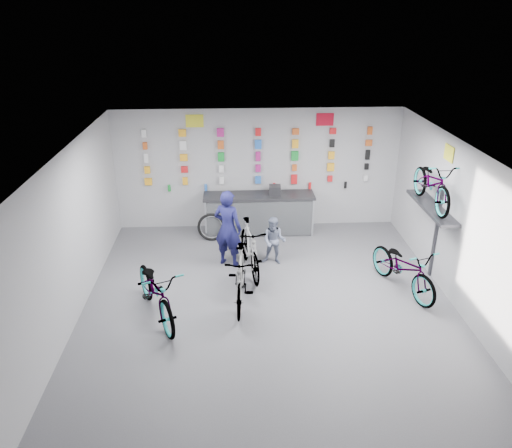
{
  "coord_description": "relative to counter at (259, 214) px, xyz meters",
  "views": [
    {
      "loc": [
        -0.66,
        -7.8,
        5.25
      ],
      "look_at": [
        -0.18,
        1.4,
        1.17
      ],
      "focal_mm": 35.0,
      "sensor_mm": 36.0,
      "label": 1
    }
  ],
  "objects": [
    {
      "name": "bike_service",
      "position": [
        -0.31,
        -1.99,
        0.07
      ],
      "size": [
        0.81,
        1.91,
        1.11
      ],
      "primitive_type": "imported",
      "rotation": [
        0.0,
        0.0,
        0.16
      ],
      "color": "gray",
      "rests_on": "floor"
    },
    {
      "name": "ceiling",
      "position": [
        0.0,
        -3.54,
        2.51
      ],
      "size": [
        8.0,
        8.0,
        0.0
      ],
      "primitive_type": "plane",
      "rotation": [
        3.14,
        0.0,
        0.0
      ],
      "color": "white",
      "rests_on": "wall_back"
    },
    {
      "name": "counter",
      "position": [
        0.0,
        0.0,
        0.0
      ],
      "size": [
        2.7,
        0.66,
        1.0
      ],
      "color": "black",
      "rests_on": "floor"
    },
    {
      "name": "wall_back",
      "position": [
        0.0,
        0.46,
        1.01
      ],
      "size": [
        7.0,
        0.0,
        7.0
      ],
      "primitive_type": "plane",
      "rotation": [
        1.57,
        0.0,
        0.0
      ],
      "color": "#B1B2B4",
      "rests_on": "floor"
    },
    {
      "name": "wall_right",
      "position": [
        3.5,
        -3.54,
        1.01
      ],
      "size": [
        0.0,
        8.0,
        8.0
      ],
      "primitive_type": "plane",
      "rotation": [
        1.57,
        0.0,
        -1.57
      ],
      "color": "#B1B2B4",
      "rests_on": "floor"
    },
    {
      "name": "bike_right",
      "position": [
        2.69,
        -2.89,
        0.02
      ],
      "size": [
        1.29,
        2.05,
        1.01
      ],
      "primitive_type": "imported",
      "rotation": [
        0.0,
        0.0,
        0.35
      ],
      "color": "gray",
      "rests_on": "floor"
    },
    {
      "name": "clerk",
      "position": [
        -0.76,
        -1.62,
        0.37
      ],
      "size": [
        0.74,
        0.63,
        1.71
      ],
      "primitive_type": "imported",
      "rotation": [
        0.0,
        0.0,
        2.71
      ],
      "color": "#16174C",
      "rests_on": "floor"
    },
    {
      "name": "floor",
      "position": [
        0.0,
        -3.54,
        -0.49
      ],
      "size": [
        8.0,
        8.0,
        0.0
      ],
      "primitive_type": "plane",
      "color": "#4B4B50",
      "rests_on": "ground"
    },
    {
      "name": "spare_wheel",
      "position": [
        -1.17,
        -0.37,
        -0.16
      ],
      "size": [
        0.69,
        0.25,
        0.67
      ],
      "rotation": [
        0.0,
        0.0,
        -0.07
      ],
      "color": "black",
      "rests_on": "floor"
    },
    {
      "name": "bike_left",
      "position": [
        -2.05,
        -3.57,
        0.05
      ],
      "size": [
        1.49,
        2.18,
        1.08
      ],
      "primitive_type": "imported",
      "rotation": [
        0.0,
        0.0,
        0.41
      ],
      "color": "gray",
      "rests_on": "floor"
    },
    {
      "name": "sign_side",
      "position": [
        3.48,
        -2.34,
        2.16
      ],
      "size": [
        0.02,
        0.4,
        0.3
      ],
      "primitive_type": "cube",
      "color": "yellow",
      "rests_on": "wall_right"
    },
    {
      "name": "wall_left",
      "position": [
        -3.5,
        -3.54,
        1.01
      ],
      "size": [
        0.0,
        8.0,
        8.0
      ],
      "primitive_type": "plane",
      "rotation": [
        1.57,
        0.0,
        1.57
      ],
      "color": "#B1B2B4",
      "rests_on": "floor"
    },
    {
      "name": "customer",
      "position": [
        0.24,
        -1.64,
        0.05
      ],
      "size": [
        0.61,
        0.53,
        1.08
      ],
      "primitive_type": "imported",
      "rotation": [
        0.0,
        0.0,
        -0.26
      ],
      "color": "slate",
      "rests_on": "floor"
    },
    {
      "name": "sign_right",
      "position": [
        1.6,
        0.44,
        2.23
      ],
      "size": [
        0.42,
        0.02,
        0.3
      ],
      "primitive_type": "cube",
      "color": "red",
      "rests_on": "wall_back"
    },
    {
      "name": "register",
      "position": [
        0.39,
        0.01,
        0.62
      ],
      "size": [
        0.3,
        0.32,
        0.22
      ],
      "primitive_type": "cube",
      "rotation": [
        0.0,
        0.0,
        -0.07
      ],
      "color": "black",
      "rests_on": "counter"
    },
    {
      "name": "merch_wall",
      "position": [
        -0.06,
        0.39,
        1.33
      ],
      "size": [
        5.57,
        0.08,
        1.55
      ],
      "color": "#FFAB1D",
      "rests_on": "wall_back"
    },
    {
      "name": "wall_bracket",
      "position": [
        3.33,
        -2.34,
        0.98
      ],
      "size": [
        0.39,
        1.9,
        2.0
      ],
      "color": "#333338",
      "rests_on": "wall_right"
    },
    {
      "name": "wall_front",
      "position": [
        0.0,
        -7.54,
        1.01
      ],
      "size": [
        7.0,
        0.0,
        7.0
      ],
      "primitive_type": "plane",
      "rotation": [
        -1.57,
        0.0,
        0.0
      ],
      "color": "#B1B2B4",
      "rests_on": "floor"
    },
    {
      "name": "sign_left",
      "position": [
        -1.5,
        0.44,
        2.23
      ],
      "size": [
        0.42,
        0.02,
        0.3
      ],
      "primitive_type": "cube",
      "color": "yellow",
      "rests_on": "wall_back"
    },
    {
      "name": "bike_wall",
      "position": [
        3.25,
        -2.34,
        1.57
      ],
      "size": [
        0.63,
        1.8,
        0.95
      ],
      "primitive_type": "imported",
      "color": "gray",
      "rests_on": "wall_bracket"
    },
    {
      "name": "bike_center",
      "position": [
        -0.53,
        -3.18,
        0.06
      ],
      "size": [
        0.65,
        1.85,
        1.09
      ],
      "primitive_type": "imported",
      "rotation": [
        0.0,
        0.0,
        -0.07
      ],
      "color": "gray",
      "rests_on": "floor"
    }
  ]
}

